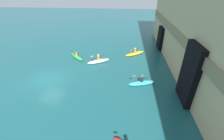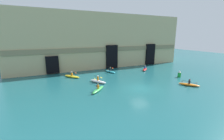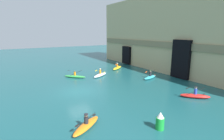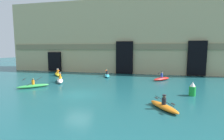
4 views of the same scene
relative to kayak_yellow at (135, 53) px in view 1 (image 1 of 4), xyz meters
The scene contains 5 objects.
ground_plane 13.02m from the kayak_yellow, 51.72° to the right, with size 120.00×120.00×0.00m, color #195156.
kayak_yellow is the anchor object (origin of this frame).
kayak_white 6.10m from the kayak_yellow, 57.22° to the right, with size 2.27×3.13×1.23m.
kayak_green 8.88m from the kayak_yellow, 76.70° to the right, with size 2.82×2.81×1.16m.
kayak_cyan 8.07m from the kayak_yellow, ahead, with size 1.55×3.04×1.20m.
Camera 1 is at (13.72, 8.83, 9.50)m, focal length 24.00 mm.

